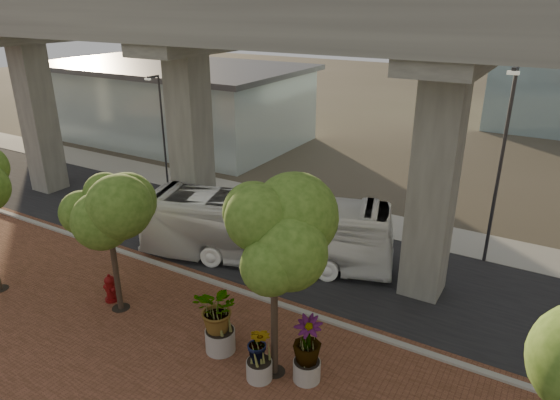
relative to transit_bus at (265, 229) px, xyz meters
The scene contains 16 objects.
ground 2.12m from the transit_bus, 42.92° to the right, with size 160.00×160.00×0.00m, color #3D392D.
brick_plaza 9.13m from the transit_bus, 83.58° to the right, with size 70.00×13.00×0.06m, color brown.
asphalt_road 2.16m from the transit_bus, 46.65° to the left, with size 90.00×8.00×0.04m, color black.
curb_strip 3.46m from the transit_bus, 71.09° to the right, with size 70.00×0.25×0.16m, color #9A998F.
far_sidewalk 6.83m from the transit_bus, 81.29° to the left, with size 90.00×3.00×0.06m, color #9A998F.
transit_viaduct 5.86m from the transit_bus, 46.65° to the left, with size 72.00×5.60×12.40m.
station_pavilion 24.30m from the transit_bus, 141.58° to the left, with size 23.00×13.00×6.30m.
transit_bus is the anchor object (origin of this frame).
fire_hydrant 7.08m from the transit_bus, 120.26° to the right, with size 0.59×0.53×1.18m.
planter_front 6.65m from the transit_bus, 71.63° to the right, with size 2.30×2.30×2.53m.
planter_right 8.08m from the transit_bus, 48.75° to the right, with size 2.16×2.16×2.31m.
planter_left 7.90m from the transit_bus, 59.51° to the right, with size 1.86×1.86×2.04m.
street_tree_near_west 7.51m from the transit_bus, 114.26° to the right, with size 3.59×3.59×6.25m.
street_tree_near_east 8.18m from the transit_bus, 55.87° to the right, with size 4.06×4.06×6.41m.
streetlamp_west 12.06m from the transit_bus, 154.90° to the left, with size 0.35×1.04×7.14m.
streetlamp_east 10.75m from the transit_bus, 29.52° to the left, with size 0.44×1.29×8.88m.
Camera 1 is at (10.01, -16.49, 11.34)m, focal length 32.00 mm.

